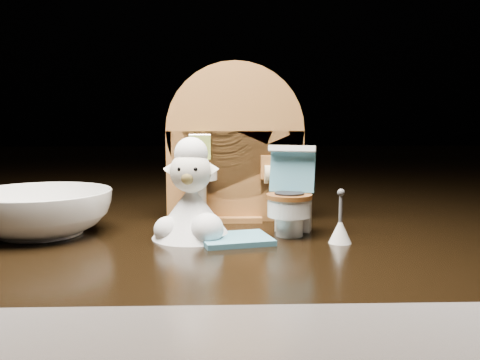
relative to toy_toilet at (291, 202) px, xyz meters
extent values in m
cube|color=black|center=(-0.05, 0.00, -0.08)|extent=(2.50, 2.50, 0.10)
cube|color=#A36732|center=(-0.05, 0.06, 0.02)|extent=(0.13, 0.02, 0.09)
cylinder|color=#A36732|center=(-0.05, 0.06, 0.06)|extent=(0.13, 0.02, 0.13)
cube|color=#A36732|center=(-0.05, 0.06, -0.03)|extent=(0.05, 0.04, 0.01)
cylinder|color=white|center=(-0.08, 0.04, -0.01)|extent=(0.01, 0.01, 0.04)
cylinder|color=white|center=(-0.08, 0.04, 0.02)|extent=(0.03, 0.03, 0.01)
cylinder|color=silver|center=(-0.08, 0.05, 0.03)|extent=(0.00, 0.00, 0.01)
cube|color=#8DA241|center=(-0.08, 0.05, 0.04)|extent=(0.02, 0.01, 0.02)
cube|color=#A36732|center=(-0.01, 0.05, 0.02)|extent=(0.02, 0.01, 0.02)
cylinder|color=beige|center=(-0.01, 0.05, 0.02)|extent=(0.02, 0.02, 0.02)
cylinder|color=white|center=(0.00, -0.01, -0.02)|extent=(0.02, 0.02, 0.02)
cylinder|color=white|center=(0.00, -0.01, 0.00)|extent=(0.04, 0.04, 0.02)
cylinder|color=brown|center=(0.00, -0.01, 0.01)|extent=(0.04, 0.04, 0.00)
cube|color=white|center=(0.00, 0.01, 0.00)|extent=(0.03, 0.02, 0.05)
cube|color=teal|center=(0.00, 0.01, 0.03)|extent=(0.04, 0.02, 0.04)
cube|color=white|center=(0.00, 0.00, 0.05)|extent=(0.04, 0.02, 0.01)
cylinder|color=#8BBD2D|center=(0.01, 0.01, 0.02)|extent=(0.01, 0.01, 0.01)
cube|color=teal|center=(-0.05, -0.03, -0.03)|extent=(0.06, 0.06, 0.00)
cone|color=white|center=(0.03, -0.03, -0.02)|extent=(0.02, 0.02, 0.02)
cylinder|color=#59595B|center=(0.03, -0.03, 0.00)|extent=(0.00, 0.00, 0.02)
sphere|color=#59595B|center=(0.03, -0.03, 0.01)|extent=(0.01, 0.01, 0.01)
cone|color=white|center=(-0.08, -0.01, -0.01)|extent=(0.07, 0.07, 0.04)
sphere|color=white|center=(-0.07, -0.03, -0.02)|extent=(0.03, 0.03, 0.03)
sphere|color=white|center=(-0.10, -0.02, -0.02)|extent=(0.02, 0.02, 0.02)
sphere|color=white|center=(-0.08, -0.01, 0.03)|extent=(0.03, 0.03, 0.03)
sphere|color=#A38844|center=(-0.09, -0.02, 0.02)|extent=(0.01, 0.01, 0.01)
sphere|color=white|center=(-0.08, -0.01, 0.04)|extent=(0.03, 0.03, 0.03)
cone|color=white|center=(-0.10, -0.01, 0.03)|extent=(0.02, 0.01, 0.02)
cone|color=white|center=(-0.07, -0.01, 0.03)|extent=(0.02, 0.01, 0.02)
sphere|color=black|center=(-0.09, -0.03, 0.03)|extent=(0.00, 0.00, 0.00)
sphere|color=black|center=(-0.08, -0.03, 0.03)|extent=(0.00, 0.00, 0.00)
imported|color=white|center=(-0.21, 0.01, -0.01)|extent=(0.12, 0.12, 0.04)
camera|label=1|loc=(-0.06, -0.45, 0.07)|focal=40.00mm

